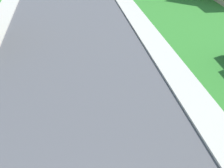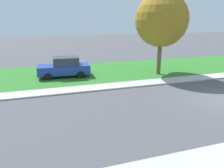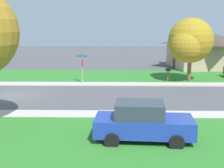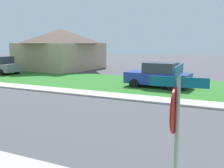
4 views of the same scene
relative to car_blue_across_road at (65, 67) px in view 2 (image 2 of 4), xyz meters
The scene contains 5 objects.
ground_plane 12.28m from the car_blue_across_road, 134.39° to the right, with size 120.00×120.00×0.00m, color #4C4C51.
sidewalk_east 5.12m from the car_blue_across_road, 140.03° to the left, with size 1.40×56.00×0.10m, color #B7B2A8.
lawn_east 3.45m from the car_blue_across_road, 75.67° to the left, with size 8.00×56.00×0.08m, color #2D7528.
car_blue_across_road is the anchor object (origin of this frame).
tree_sidewalk_near 9.19m from the car_blue_across_road, 99.50° to the right, with size 4.85×4.51×7.00m.
Camera 2 is at (-9.79, 10.39, 4.79)m, focal length 34.49 mm.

